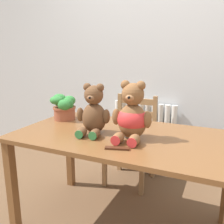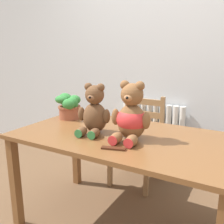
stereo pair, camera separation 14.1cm
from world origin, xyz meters
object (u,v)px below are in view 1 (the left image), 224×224
object	(u,v)px
teddy_bear_right	(132,116)
chocolate_bar	(117,148)
teddy_bear_left	(93,112)
potted_plant	(64,106)
wooden_chair_behind	(132,139)

from	to	relation	value
teddy_bear_right	chocolate_bar	bearing A→B (deg)	83.65
teddy_bear_left	chocolate_bar	size ratio (longest dim) A/B	2.42
potted_plant	chocolate_bar	xyz separation A→B (m)	(0.68, -0.43, -0.11)
wooden_chair_behind	chocolate_bar	world-z (taller)	wooden_chair_behind
potted_plant	chocolate_bar	size ratio (longest dim) A/B	1.57
teddy_bear_left	teddy_bear_right	size ratio (longest dim) A/B	0.92
teddy_bear_left	chocolate_bar	distance (m)	0.38
wooden_chair_behind	chocolate_bar	bearing A→B (deg)	104.78
teddy_bear_left	chocolate_bar	bearing A→B (deg)	134.53
teddy_bear_left	teddy_bear_right	world-z (taller)	teddy_bear_right
potted_plant	wooden_chair_behind	bearing A→B (deg)	53.11
wooden_chair_behind	chocolate_bar	distance (m)	1.08
wooden_chair_behind	potted_plant	size ratio (longest dim) A/B	3.81
teddy_bear_left	chocolate_bar	xyz separation A→B (m)	(0.27, -0.21, -0.15)
wooden_chair_behind	potted_plant	bearing A→B (deg)	53.11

